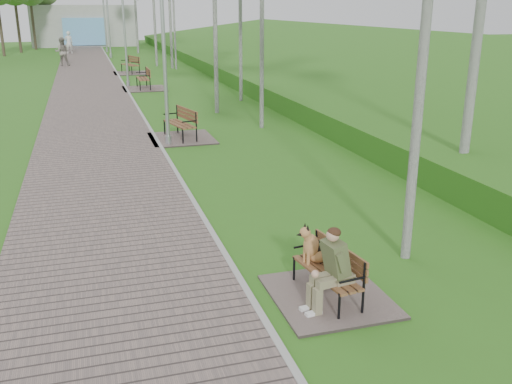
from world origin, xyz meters
TOP-DOWN VIEW (x-y plane):
  - ground at (0.00, 0.00)m, footprint 120.00×120.00m
  - walkway at (-1.75, 21.50)m, footprint 3.50×67.00m
  - kerb at (0.00, 21.50)m, footprint 0.10×67.00m
  - embankment at (12.00, 20.00)m, footprint 14.00×70.00m
  - building_north at (-1.50, 50.97)m, footprint 10.00×5.20m
  - bench_main at (0.97, -5.47)m, footprint 1.55×1.73m
  - bench_second at (0.73, 5.07)m, footprint 1.89×2.10m
  - bench_third at (0.82, 16.56)m, footprint 2.05×2.27m
  - bench_far at (0.80, 23.73)m, footprint 2.05×2.28m
  - lamp_post_near at (0.26, 4.40)m, footprint 0.18×0.18m
  - lamp_post_second at (0.18, 17.81)m, footprint 0.18×0.18m
  - lamp_post_third at (0.25, 35.26)m, footprint 0.22×0.22m
  - lamp_post_far at (0.24, 41.63)m, footprint 0.22×0.22m
  - pedestrian_near at (-2.91, 40.29)m, footprint 0.78×0.61m
  - pedestrian_far at (-3.20, 29.52)m, footprint 0.94×0.74m

SIDE VIEW (x-z plane):
  - ground at x=0.00m, z-range 0.00..0.00m
  - embankment at x=12.00m, z-range -0.80..0.80m
  - walkway at x=-1.75m, z-range 0.00..0.04m
  - kerb at x=0.00m, z-range 0.00..0.05m
  - bench_second at x=0.73m, z-range -0.36..0.79m
  - bench_third at x=0.82m, z-range -0.39..0.86m
  - bench_far at x=0.80m, z-range -0.39..0.87m
  - bench_main at x=0.97m, z-range -0.30..1.05m
  - pedestrian_near at x=-2.91m, z-range 0.00..1.88m
  - pedestrian_far at x=-3.20m, z-range 0.00..1.89m
  - building_north at x=-1.50m, z-range -0.01..3.99m
  - lamp_post_near at x=0.26m, z-range -0.16..4.61m
  - lamp_post_second at x=0.18m, z-range -0.16..4.61m
  - lamp_post_far at x=0.24m, z-range -0.18..5.44m
  - lamp_post_third at x=0.25m, z-range -0.19..5.58m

